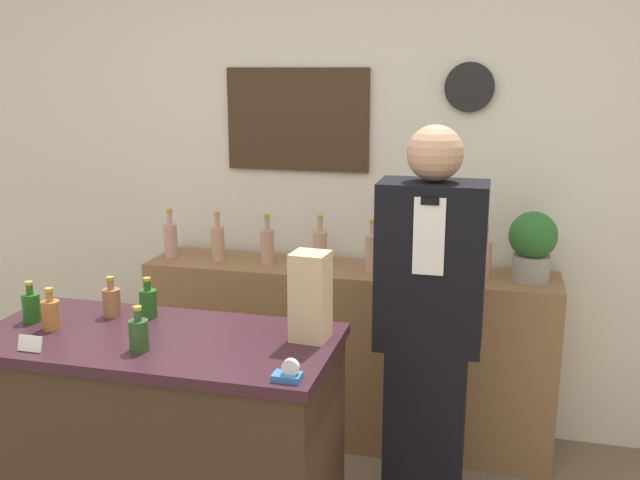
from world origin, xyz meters
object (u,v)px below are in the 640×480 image
(shopkeeper, at_px, (428,332))
(tape_dispenser, at_px, (288,374))
(paper_bag, at_px, (310,296))
(potted_plant, at_px, (533,243))

(shopkeeper, height_order, tape_dispenser, shopkeeper)
(paper_bag, bearing_deg, potted_plant, 53.74)
(paper_bag, height_order, tape_dispenser, paper_bag)
(shopkeeper, xyz_separation_m, potted_plant, (0.42, 0.61, 0.26))
(shopkeeper, distance_m, paper_bag, 0.67)
(potted_plant, distance_m, tape_dispenser, 1.65)
(tape_dispenser, bearing_deg, paper_bag, 93.85)
(potted_plant, height_order, tape_dispenser, potted_plant)
(shopkeeper, relative_size, paper_bag, 5.31)
(tape_dispenser, bearing_deg, potted_plant, 61.84)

